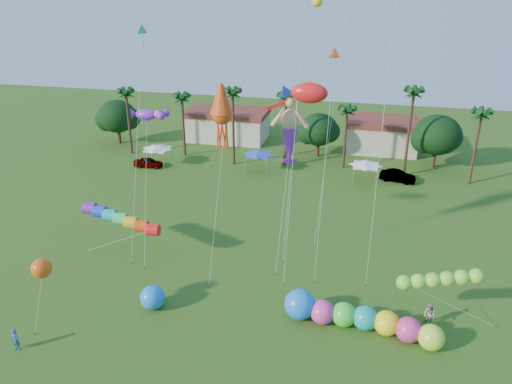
% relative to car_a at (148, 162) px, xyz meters
% --- Properties ---
extents(ground, '(160.00, 160.00, 0.00)m').
position_rel_car_a_xyz_m(ground, '(21.14, -35.15, -0.67)').
color(ground, '#285116').
rests_on(ground, ground).
extents(tree_line, '(69.46, 8.91, 11.00)m').
position_rel_car_a_xyz_m(tree_line, '(24.70, 8.85, 3.61)').
color(tree_line, '#3A2819').
rests_on(tree_line, ground).
extents(buildings_row, '(35.00, 7.00, 4.00)m').
position_rel_car_a_xyz_m(buildings_row, '(18.05, 14.85, 1.33)').
color(buildings_row, beige).
rests_on(buildings_row, ground).
extents(tent_row, '(31.00, 4.00, 0.60)m').
position_rel_car_a_xyz_m(tent_row, '(15.14, 1.19, 2.08)').
color(tent_row, white).
rests_on(tent_row, ground).
extents(car_a, '(4.04, 1.90, 1.34)m').
position_rel_car_a_xyz_m(car_a, '(0.00, 0.00, 0.00)').
color(car_a, '#4C4C54').
rests_on(car_a, ground).
extents(car_b, '(4.64, 2.40, 1.46)m').
position_rel_car_a_xyz_m(car_b, '(33.25, 2.41, 0.06)').
color(car_b, '#4C4C54').
rests_on(car_b, ground).
extents(spectator_a, '(0.64, 0.43, 1.72)m').
position_rel_car_a_xyz_m(spectator_a, '(6.40, -36.06, 0.19)').
color(spectator_a, '#2D4F9F').
rests_on(spectator_a, ground).
extents(spectator_b, '(1.13, 1.14, 1.85)m').
position_rel_car_a_xyz_m(spectator_b, '(34.83, -26.58, 0.26)').
color(spectator_b, '#AF9A92').
rests_on(spectator_b, ground).
extents(caterpillar_inflatable, '(11.81, 3.63, 2.40)m').
position_rel_car_a_xyz_m(caterpillar_inflatable, '(29.44, -28.29, 0.34)').
color(caterpillar_inflatable, '#E93DA9').
rests_on(caterpillar_inflatable, ground).
extents(blue_ball, '(1.97, 1.97, 1.97)m').
position_rel_car_a_xyz_m(blue_ball, '(13.74, -29.37, 0.32)').
color(blue_ball, '#197DE9').
rests_on(blue_ball, ground).
extents(rainbow_tube, '(9.25, 2.07, 3.77)m').
position_rel_car_a_xyz_m(rainbow_tube, '(8.94, -22.66, 2.54)').
color(rainbow_tube, red).
rests_on(rainbow_tube, ground).
extents(green_worm, '(10.14, 3.49, 4.05)m').
position_rel_car_a_xyz_m(green_worm, '(32.71, -26.45, 2.70)').
color(green_worm, '#79E933').
rests_on(green_worm, ground).
extents(orange_ball_kite, '(1.65, 2.09, 5.79)m').
position_rel_car_a_xyz_m(orange_ball_kite, '(7.24, -33.14, 4.38)').
color(orange_ball_kite, '#EB5613').
rests_on(orange_ball_kite, ground).
extents(merman_kite, '(2.75, 5.30, 14.32)m').
position_rel_car_a_xyz_m(merman_kite, '(22.48, -18.24, 10.75)').
color(merman_kite, tan).
rests_on(merman_kite, ground).
extents(fish_kite, '(4.85, 7.34, 16.30)m').
position_rel_car_a_xyz_m(fish_kite, '(24.05, -18.23, 14.66)').
color(fish_kite, red).
rests_on(fish_kite, ground).
extents(squid_kite, '(2.22, 4.37, 16.74)m').
position_rel_car_a_xyz_m(squid_kite, '(17.72, -22.46, 13.52)').
color(squid_kite, '#DF4112').
rests_on(squid_kite, ground).
extents(lobster_kite, '(3.79, 4.63, 14.08)m').
position_rel_car_a_xyz_m(lobster_kite, '(10.62, -21.15, 12.76)').
color(lobster_kite, purple).
rests_on(lobster_kite, ground).
extents(delta_kite_red, '(1.11, 4.81, 19.07)m').
position_rel_car_a_xyz_m(delta_kite_red, '(25.94, -18.51, 17.42)').
color(delta_kite_red, '#EA521A').
rests_on(delta_kite_red, ground).
extents(delta_kite_green, '(1.42, 5.00, 20.57)m').
position_rel_car_a_xyz_m(delta_kite_green, '(9.94, -19.28, 18.81)').
color(delta_kite_green, '#30CC68').
rests_on(delta_kite_green, ground).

